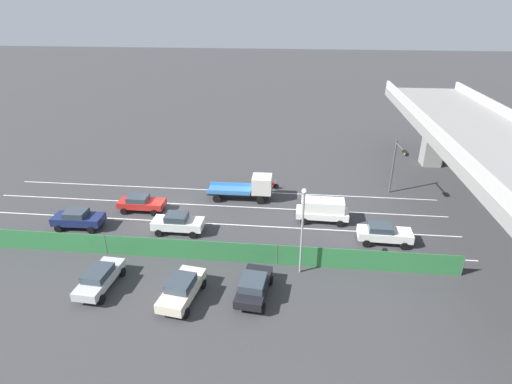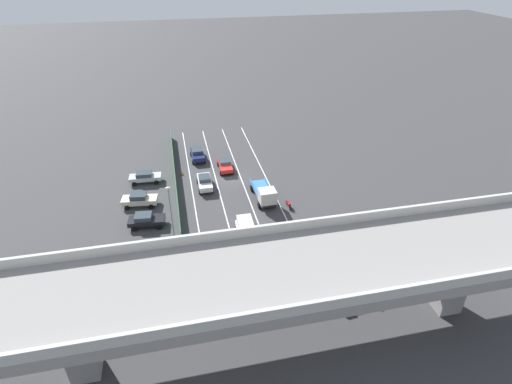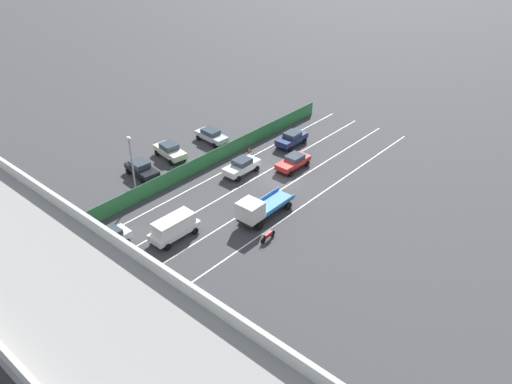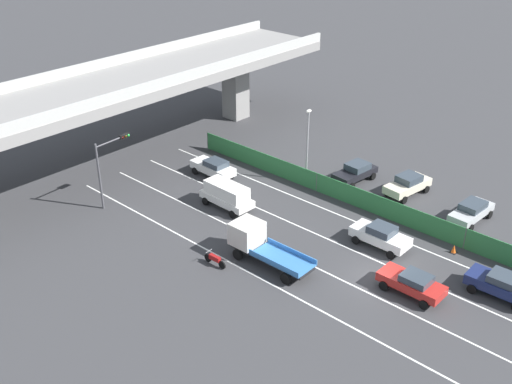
{
  "view_description": "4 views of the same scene",
  "coord_description": "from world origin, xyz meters",
  "px_view_note": "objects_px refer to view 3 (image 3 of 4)",
  "views": [
    {
      "loc": [
        32.85,
        11.92,
        18.02
      ],
      "look_at": [
        -2.9,
        8.12,
        1.13
      ],
      "focal_mm": 28.38,
      "sensor_mm": 36.0,
      "label": 1
    },
    {
      "loc": [
        6.98,
        50.34,
        28.34
      ],
      "look_at": [
        -2.44,
        7.47,
        1.72
      ],
      "focal_mm": 28.51,
      "sensor_mm": 36.0,
      "label": 2
    },
    {
      "loc": [
        -29.65,
        37.4,
        27.79
      ],
      "look_at": [
        -2.55,
        6.63,
        2.26
      ],
      "focal_mm": 36.22,
      "sensor_mm": 36.0,
      "label": 3
    },
    {
      "loc": [
        -30.63,
        -16.82,
        24.5
      ],
      "look_at": [
        1.94,
        12.85,
        1.28
      ],
      "focal_mm": 43.21,
      "sensor_mm": 36.0,
      "label": 4
    }
  ],
  "objects_px": {
    "traffic_cone": "(249,149)",
    "car_sedan_red": "(293,161)",
    "car_sedan_white": "(242,166)",
    "car_hatchback_white": "(106,240)",
    "car_van_white": "(174,227)",
    "parked_wagon_silver": "(211,135)",
    "car_sedan_navy": "(292,138)",
    "parked_sedan_cream": "(170,150)",
    "motorcycle": "(268,236)",
    "traffic_light": "(145,272)",
    "flatbed_truck_blue": "(258,209)",
    "street_lamp": "(132,161)",
    "parked_sedan_dark": "(141,168)"
  },
  "relations": [
    {
      "from": "car_van_white",
      "to": "traffic_cone",
      "type": "height_order",
      "value": "car_van_white"
    },
    {
      "from": "car_van_white",
      "to": "car_sedan_white",
      "type": "relative_size",
      "value": 1.08
    },
    {
      "from": "traffic_cone",
      "to": "car_sedan_red",
      "type": "bearing_deg",
      "value": -178.31
    },
    {
      "from": "car_sedan_white",
      "to": "car_hatchback_white",
      "type": "xyz_separation_m",
      "value": [
        -0.11,
        17.25,
        -0.02
      ]
    },
    {
      "from": "motorcycle",
      "to": "parked_wagon_silver",
      "type": "relative_size",
      "value": 0.44
    },
    {
      "from": "parked_wagon_silver",
      "to": "car_van_white",
      "type": "bearing_deg",
      "value": 125.82
    },
    {
      "from": "flatbed_truck_blue",
      "to": "car_sedan_red",
      "type": "bearing_deg",
      "value": -70.14
    },
    {
      "from": "car_sedan_navy",
      "to": "car_hatchback_white",
      "type": "bearing_deg",
      "value": 90.58
    },
    {
      "from": "flatbed_truck_blue",
      "to": "parked_wagon_silver",
      "type": "height_order",
      "value": "flatbed_truck_blue"
    },
    {
      "from": "car_sedan_red",
      "to": "car_sedan_navy",
      "type": "xyz_separation_m",
      "value": [
        3.62,
        -4.34,
        0.05
      ]
    },
    {
      "from": "car_hatchback_white",
      "to": "motorcycle",
      "type": "bearing_deg",
      "value": -133.82
    },
    {
      "from": "car_sedan_red",
      "to": "parked_sedan_dark",
      "type": "distance_m",
      "value": 16.39
    },
    {
      "from": "car_hatchback_white",
      "to": "parked_sedan_cream",
      "type": "height_order",
      "value": "parked_sedan_cream"
    },
    {
      "from": "car_sedan_red",
      "to": "parked_sedan_cream",
      "type": "height_order",
      "value": "parked_sedan_cream"
    },
    {
      "from": "traffic_cone",
      "to": "car_van_white",
      "type": "bearing_deg",
      "value": 110.28
    },
    {
      "from": "car_van_white",
      "to": "car_sedan_navy",
      "type": "relative_size",
      "value": 1.08
    },
    {
      "from": "car_sedan_white",
      "to": "car_sedan_navy",
      "type": "bearing_deg",
      "value": -89.01
    },
    {
      "from": "car_van_white",
      "to": "flatbed_truck_blue",
      "type": "xyz_separation_m",
      "value": [
        -3.81,
        -6.83,
        0.1
      ]
    },
    {
      "from": "car_hatchback_white",
      "to": "car_sedan_red",
      "type": "bearing_deg",
      "value": -98.76
    },
    {
      "from": "car_hatchback_white",
      "to": "traffic_cone",
      "type": "relative_size",
      "value": 7.03
    },
    {
      "from": "car_sedan_navy",
      "to": "parked_sedan_dark",
      "type": "height_order",
      "value": "car_sedan_navy"
    },
    {
      "from": "car_sedan_navy",
      "to": "parked_wagon_silver",
      "type": "bearing_deg",
      "value": 35.98
    },
    {
      "from": "parked_sedan_dark",
      "to": "traffic_cone",
      "type": "bearing_deg",
      "value": -112.35
    },
    {
      "from": "car_sedan_red",
      "to": "car_hatchback_white",
      "type": "bearing_deg",
      "value": 81.24
    },
    {
      "from": "parked_wagon_silver",
      "to": "traffic_light",
      "type": "height_order",
      "value": "traffic_light"
    },
    {
      "from": "car_sedan_red",
      "to": "traffic_cone",
      "type": "distance_m",
      "value": 6.37
    },
    {
      "from": "parked_wagon_silver",
      "to": "traffic_light",
      "type": "bearing_deg",
      "value": 126.51
    },
    {
      "from": "car_sedan_white",
      "to": "parked_sedan_cream",
      "type": "bearing_deg",
      "value": 17.64
    },
    {
      "from": "car_van_white",
      "to": "car_sedan_navy",
      "type": "xyz_separation_m",
      "value": [
        3.48,
        -21.3,
        -0.28
      ]
    },
    {
      "from": "traffic_cone",
      "to": "car_hatchback_white",
      "type": "bearing_deg",
      "value": 97.85
    },
    {
      "from": "car_sedan_white",
      "to": "traffic_cone",
      "type": "distance_m",
      "value": 5.28
    },
    {
      "from": "parked_sedan_cream",
      "to": "traffic_light",
      "type": "relative_size",
      "value": 0.81
    },
    {
      "from": "motorcycle",
      "to": "traffic_cone",
      "type": "xyz_separation_m",
      "value": [
        12.64,
        -11.56,
        -0.17
      ]
    },
    {
      "from": "parked_sedan_cream",
      "to": "car_hatchback_white",
      "type": "bearing_deg",
      "value": 120.87
    },
    {
      "from": "car_hatchback_white",
      "to": "car_sedan_navy",
      "type": "bearing_deg",
      "value": -89.42
    },
    {
      "from": "parked_sedan_dark",
      "to": "parked_sedan_cream",
      "type": "bearing_deg",
      "value": -79.74
    },
    {
      "from": "car_sedan_navy",
      "to": "traffic_cone",
      "type": "bearing_deg",
      "value": 59.01
    },
    {
      "from": "car_sedan_navy",
      "to": "parked_sedan_cream",
      "type": "xyz_separation_m",
      "value": [
        8.42,
        11.63,
        0.03
      ]
    },
    {
      "from": "car_sedan_white",
      "to": "car_sedan_navy",
      "type": "height_order",
      "value": "car_sedan_white"
    },
    {
      "from": "car_hatchback_white",
      "to": "street_lamp",
      "type": "distance_m",
      "value": 8.85
    },
    {
      "from": "car_van_white",
      "to": "traffic_light",
      "type": "xyz_separation_m",
      "value": [
        -5.74,
        7.37,
        2.82
      ]
    },
    {
      "from": "parked_wagon_silver",
      "to": "parked_sedan_cream",
      "type": "height_order",
      "value": "parked_sedan_cream"
    },
    {
      "from": "parked_wagon_silver",
      "to": "street_lamp",
      "type": "xyz_separation_m",
      "value": [
        -3.33,
        13.73,
        3.23
      ]
    },
    {
      "from": "car_sedan_navy",
      "to": "traffic_cone",
      "type": "distance_m",
      "value": 5.32
    },
    {
      "from": "motorcycle",
      "to": "traffic_light",
      "type": "height_order",
      "value": "traffic_light"
    },
    {
      "from": "car_sedan_white",
      "to": "street_lamp",
      "type": "bearing_deg",
      "value": 66.17
    },
    {
      "from": "car_sedan_white",
      "to": "car_sedan_red",
      "type": "xyz_separation_m",
      "value": [
        -3.47,
        -4.56,
        -0.07
      ]
    },
    {
      "from": "traffic_light",
      "to": "motorcycle",
      "type": "bearing_deg",
      "value": -93.21
    },
    {
      "from": "car_sedan_navy",
      "to": "traffic_light",
      "type": "relative_size",
      "value": 0.76
    },
    {
      "from": "car_van_white",
      "to": "parked_wagon_silver",
      "type": "height_order",
      "value": "car_van_white"
    }
  ]
}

